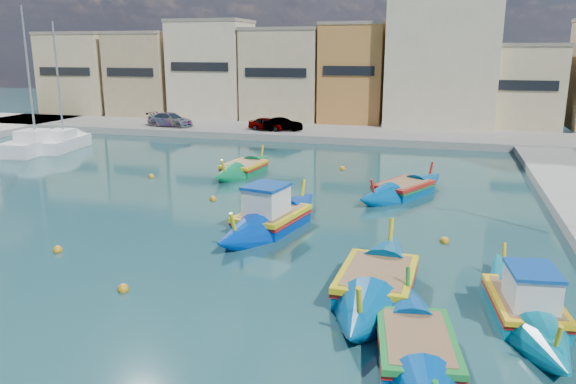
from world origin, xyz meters
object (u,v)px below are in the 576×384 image
at_px(church_block, 443,42).
at_px(yacht_north, 72,141).
at_px(luzzu_blue_south, 417,351).
at_px(luzzu_cyan_south, 377,285).
at_px(luzzu_cyan_mid, 403,190).
at_px(luzzu_blue_cabin, 272,220).
at_px(yacht_midnorth, 47,143).
at_px(luzzu_green, 244,169).
at_px(luzzu_turquoise_cabin, 525,307).

relative_size(church_block, yacht_north, 1.79).
distance_m(luzzu_blue_south, luzzu_cyan_south, 4.08).
height_order(luzzu_cyan_mid, luzzu_cyan_south, luzzu_cyan_south).
distance_m(luzzu_cyan_mid, luzzu_blue_south, 17.14).
relative_size(luzzu_blue_cabin, luzzu_blue_south, 1.09).
distance_m(church_block, luzzu_blue_cabin, 36.64).
xyz_separation_m(church_block, luzzu_cyan_mid, (-1.23, -27.62, -8.15)).
relative_size(luzzu_blue_cabin, luzzu_cyan_south, 1.02).
height_order(luzzu_blue_cabin, yacht_midnorth, yacht_midnorth).
bearing_deg(luzzu_blue_cabin, yacht_midnorth, 147.89).
relative_size(luzzu_green, luzzu_cyan_south, 0.87).
bearing_deg(luzzu_cyan_south, luzzu_green, 123.06).
bearing_deg(church_block, luzzu_green, -114.98).
relative_size(church_block, luzzu_green, 2.42).
height_order(luzzu_turquoise_cabin, luzzu_blue_cabin, luzzu_blue_cabin).
height_order(luzzu_green, yacht_midnorth, yacht_midnorth).
bearing_deg(luzzu_blue_south, church_block, 90.57).
xyz_separation_m(luzzu_blue_cabin, luzzu_cyan_south, (5.39, -5.71, -0.09)).
xyz_separation_m(luzzu_blue_cabin, yacht_north, (-22.42, 16.52, 0.03)).
bearing_deg(church_block, luzzu_blue_cabin, -100.37).
bearing_deg(yacht_north, luzzu_green, -19.46).
xyz_separation_m(luzzu_blue_cabin, luzzu_green, (-5.10, 10.41, -0.13)).
height_order(church_block, yacht_north, church_block).
distance_m(luzzu_cyan_mid, yacht_north, 29.05).
height_order(luzzu_blue_cabin, yacht_north, yacht_north).
xyz_separation_m(luzzu_blue_cabin, luzzu_blue_south, (6.88, -9.50, -0.14)).
bearing_deg(yacht_midnorth, luzzu_cyan_mid, -14.12).
distance_m(church_block, yacht_midnorth, 37.13).
bearing_deg(yacht_midnorth, church_block, 34.20).
height_order(luzzu_turquoise_cabin, luzzu_blue_south, luzzu_turquoise_cabin).
relative_size(luzzu_green, yacht_midnorth, 0.67).
bearing_deg(luzzu_turquoise_cabin, luzzu_cyan_south, 173.34).
bearing_deg(luzzu_turquoise_cabin, church_block, 94.70).
bearing_deg(luzzu_cyan_mid, yacht_midnorth, 165.88).
relative_size(luzzu_blue_cabin, yacht_midnorth, 0.78).
relative_size(luzzu_blue_cabin, yacht_north, 0.86).
bearing_deg(luzzu_turquoise_cabin, luzzu_green, 131.93).
distance_m(luzzu_blue_cabin, luzzu_green, 11.59).
bearing_deg(yacht_midnorth, luzzu_turquoise_cabin, -32.17).
height_order(luzzu_green, luzzu_cyan_south, luzzu_cyan_south).
relative_size(luzzu_green, luzzu_blue_south, 0.94).
bearing_deg(church_block, luzzu_blue_south, -89.43).
bearing_deg(luzzu_cyan_mid, luzzu_blue_cabin, -124.59).
height_order(luzzu_cyan_mid, yacht_north, yacht_north).
bearing_deg(luzzu_green, luzzu_cyan_south, -56.94).
relative_size(luzzu_cyan_south, yacht_midnorth, 0.77).
distance_m(luzzu_turquoise_cabin, luzzu_cyan_south, 4.48).
distance_m(luzzu_turquoise_cabin, luzzu_blue_south, 4.42).
height_order(church_block, luzzu_green, church_block).
xyz_separation_m(church_block, luzzu_turquoise_cabin, (3.40, -41.40, -8.09)).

